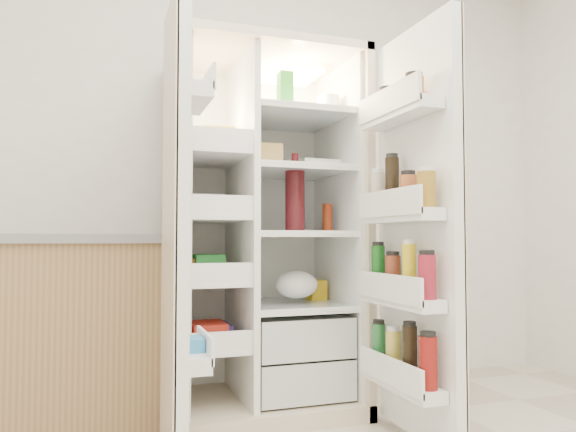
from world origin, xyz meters
name	(u,v)px	position (x,y,z in m)	size (l,w,h in m)	color
wall_back	(245,154)	(0.00, 2.00, 1.35)	(4.00, 0.02, 2.70)	white
refrigerator	(262,260)	(0.01, 1.65, 0.75)	(0.92, 0.70, 1.80)	beige
freezer_door	(176,229)	(-0.51, 1.05, 0.89)	(0.15, 0.40, 1.72)	white
fridge_door	(414,234)	(0.47, 0.96, 0.87)	(0.17, 0.58, 1.72)	white
kitchen_counter	(30,331)	(-1.08, 1.68, 0.44)	(1.21, 0.64, 0.88)	#97784B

